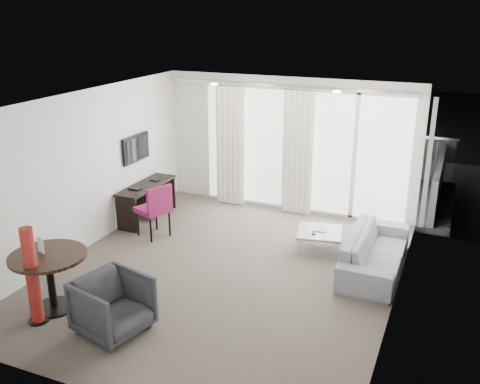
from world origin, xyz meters
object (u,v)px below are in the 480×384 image
at_px(desk, 147,202).
at_px(sofa, 375,251).
at_px(desk_chair, 153,210).
at_px(tub_armchair, 113,305).
at_px(round_table, 51,282).
at_px(coffee_table, 319,240).
at_px(rattan_chair_a, 356,179).
at_px(rattan_chair_b, 385,173).
at_px(red_lamp, 32,276).

xyz_separation_m(desk, sofa, (4.34, -0.42, -0.04)).
height_order(desk_chair, sofa, desk_chair).
height_order(tub_armchair, sofa, tub_armchair).
xyz_separation_m(desk, round_table, (0.57, -3.25, 0.06)).
bearing_deg(coffee_table, rattan_chair_a, 89.55).
bearing_deg(rattan_chair_b, tub_armchair, -126.97).
relative_size(round_table, sofa, 0.49).
bearing_deg(rattan_chair_a, tub_armchair, -82.21).
bearing_deg(round_table, red_lamp, -85.05).
distance_m(red_lamp, coffee_table, 4.51).
xyz_separation_m(desk_chair, sofa, (3.80, 0.23, -0.19)).
xyz_separation_m(tub_armchair, coffee_table, (1.73, 3.33, -0.21)).
bearing_deg(desk, sofa, -5.55).
xyz_separation_m(desk_chair, red_lamp, (0.06, -2.92, 0.17)).
bearing_deg(coffee_table, tub_armchair, -117.44).
height_order(desk, tub_armchair, tub_armchair).
bearing_deg(rattan_chair_b, rattan_chair_a, -148.70).
bearing_deg(sofa, desk, 84.45).
distance_m(desk, tub_armchair, 3.76).
relative_size(desk_chair, sofa, 0.48).
relative_size(tub_armchair, rattan_chair_a, 1.04).
xyz_separation_m(coffee_table, rattan_chair_b, (0.54, 3.41, 0.25)).
distance_m(rattan_chair_a, rattan_chair_b, 0.80).
distance_m(round_table, rattan_chair_b, 7.41).
xyz_separation_m(round_table, sofa, (3.76, 2.83, -0.10)).
distance_m(red_lamp, rattan_chair_b, 7.69).
distance_m(red_lamp, rattan_chair_a, 6.92).
height_order(round_table, coffee_table, round_table).
height_order(desk, rattan_chair_a, rattan_chair_a).
relative_size(rattan_chair_a, rattan_chair_b, 0.94).
bearing_deg(rattan_chair_b, desk, -157.71).
distance_m(desk, red_lamp, 3.64).
height_order(red_lamp, coffee_table, red_lamp).
bearing_deg(tub_armchair, rattan_chair_a, -2.11).
xyz_separation_m(desk, desk_chair, (0.54, -0.65, 0.14)).
bearing_deg(coffee_table, sofa, -20.91).
bearing_deg(rattan_chair_a, round_table, -91.46).
bearing_deg(sofa, coffee_table, 69.09).
bearing_deg(sofa, red_lamp, 130.19).
height_order(desk, sofa, desk).
bearing_deg(desk, rattan_chair_a, 39.02).
bearing_deg(desk, round_table, -80.01).
height_order(round_table, tub_armchair, round_table).
relative_size(red_lamp, rattan_chair_a, 1.68).
xyz_separation_m(round_table, rattan_chair_a, (2.82, 6.00, -0.01)).
bearing_deg(coffee_table, round_table, -131.19).
distance_m(coffee_table, rattan_chair_a, 2.81).
bearing_deg(red_lamp, desk, 99.54).
bearing_deg(round_table, desk, 99.99).
xyz_separation_m(round_table, coffee_table, (2.80, 3.20, -0.24)).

